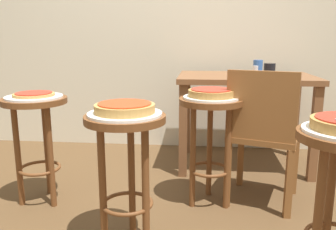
% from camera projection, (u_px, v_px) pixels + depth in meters
% --- Properties ---
extents(stool_middle, '(0.39, 0.39, 0.67)m').
position_uv_depth(stool_middle, '(126.00, 150.00, 1.70)').
color(stool_middle, brown).
rests_on(stool_middle, ground_plane).
extents(serving_plate_middle, '(0.35, 0.35, 0.01)m').
position_uv_depth(serving_plate_middle, '(125.00, 114.00, 1.66)').
color(serving_plate_middle, white).
rests_on(serving_plate_middle, stool_middle).
extents(pizza_middle, '(0.28, 0.28, 0.05)m').
position_uv_depth(pizza_middle, '(125.00, 108.00, 1.66)').
color(pizza_middle, tan).
rests_on(pizza_middle, serving_plate_middle).
extents(stool_leftside, '(0.39, 0.39, 0.67)m').
position_uv_depth(stool_leftside, '(36.00, 126.00, 2.18)').
color(stool_leftside, brown).
rests_on(stool_leftside, ground_plane).
extents(serving_plate_leftside, '(0.34, 0.34, 0.01)m').
position_uv_depth(serving_plate_leftside, '(34.00, 97.00, 2.14)').
color(serving_plate_leftside, silver).
rests_on(serving_plate_leftside, stool_leftside).
extents(pizza_leftside, '(0.24, 0.24, 0.02)m').
position_uv_depth(pizza_leftside, '(34.00, 94.00, 2.13)').
color(pizza_leftside, tan).
rests_on(pizza_leftside, serving_plate_leftside).
extents(stool_rear, '(0.39, 0.39, 0.67)m').
position_uv_depth(stool_rear, '(211.00, 127.00, 2.16)').
color(stool_rear, brown).
rests_on(stool_rear, ground_plane).
extents(serving_plate_rear, '(0.34, 0.34, 0.01)m').
position_uv_depth(serving_plate_rear, '(211.00, 97.00, 2.12)').
color(serving_plate_rear, white).
rests_on(serving_plate_rear, stool_rear).
extents(pizza_rear, '(0.28, 0.28, 0.05)m').
position_uv_depth(pizza_rear, '(211.00, 93.00, 2.11)').
color(pizza_rear, '#B78442').
rests_on(pizza_rear, serving_plate_rear).
extents(dining_table, '(1.05, 0.67, 0.74)m').
position_uv_depth(dining_table, '(245.00, 90.00, 2.80)').
color(dining_table, brown).
rests_on(dining_table, ground_plane).
extents(cup_near_edge, '(0.08, 0.08, 0.11)m').
position_uv_depth(cup_near_edge, '(269.00, 71.00, 2.57)').
color(cup_near_edge, black).
rests_on(cup_near_edge, dining_table).
extents(cup_far_edge, '(0.08, 0.08, 0.11)m').
position_uv_depth(cup_far_edge, '(258.00, 66.00, 2.94)').
color(cup_far_edge, '#3360B2').
rests_on(cup_far_edge, dining_table).
extents(condiment_shaker, '(0.04, 0.04, 0.08)m').
position_uv_depth(condiment_shaker, '(255.00, 71.00, 2.68)').
color(condiment_shaker, white).
rests_on(condiment_shaker, dining_table).
extents(wooden_chair, '(0.51, 0.51, 0.85)m').
position_uv_depth(wooden_chair, '(263.00, 132.00, 2.15)').
color(wooden_chair, brown).
rests_on(wooden_chair, ground_plane).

